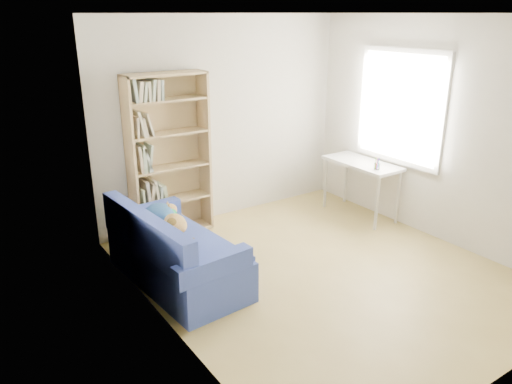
# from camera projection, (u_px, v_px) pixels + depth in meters

# --- Properties ---
(ground) EXTENTS (4.00, 4.00, 0.00)m
(ground) POSITION_uv_depth(u_px,v_px,m) (321.00, 272.00, 5.32)
(ground) COLOR #A18948
(ground) RESTS_ON ground
(room_shell) EXTENTS (3.54, 4.04, 2.62)m
(room_shell) POSITION_uv_depth(u_px,v_px,m) (334.00, 118.00, 4.84)
(room_shell) COLOR silver
(room_shell) RESTS_ON ground
(sofa) EXTENTS (0.92, 1.71, 0.81)m
(sofa) POSITION_uv_depth(u_px,v_px,m) (173.00, 253.00, 5.04)
(sofa) COLOR navy
(sofa) RESTS_ON ground
(bookshelf) EXTENTS (0.98, 0.31, 1.97)m
(bookshelf) POSITION_uv_depth(u_px,v_px,m) (169.00, 163.00, 5.99)
(bookshelf) COLOR tan
(bookshelf) RESTS_ON ground
(desk) EXTENTS (0.49, 1.07, 0.75)m
(desk) POSITION_uv_depth(u_px,v_px,m) (362.00, 168.00, 6.61)
(desk) COLOR silver
(desk) RESTS_ON ground
(pen_cup) EXTENTS (0.08, 0.08, 0.15)m
(pen_cup) POSITION_uv_depth(u_px,v_px,m) (377.00, 165.00, 6.26)
(pen_cup) COLOR white
(pen_cup) RESTS_ON desk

